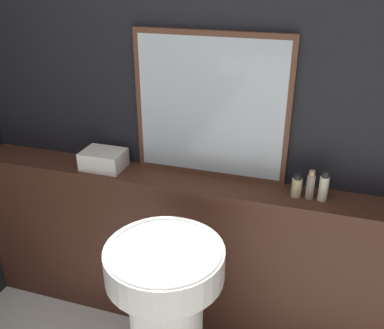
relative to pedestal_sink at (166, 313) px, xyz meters
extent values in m
cube|color=black|center=(-0.04, 0.64, 0.74)|extent=(8.00, 0.06, 2.50)
cube|color=#422319|center=(-0.04, 0.49, -0.05)|extent=(2.45, 0.23, 0.92)
cylinder|color=silver|center=(0.00, 0.00, 0.28)|extent=(0.50, 0.50, 0.14)
torus|color=silver|center=(0.00, 0.00, 0.34)|extent=(0.49, 0.49, 0.02)
cube|color=#563323|center=(0.03, 0.59, 0.77)|extent=(0.77, 0.03, 0.72)
cube|color=#B2BCC6|center=(0.03, 0.58, 0.77)|extent=(0.72, 0.02, 0.67)
cube|color=silver|center=(-0.53, 0.49, 0.46)|extent=(0.22, 0.17, 0.10)
cylinder|color=#C6B284|center=(0.48, 0.49, 0.46)|extent=(0.05, 0.05, 0.09)
cylinder|color=black|center=(0.48, 0.49, 0.51)|extent=(0.03, 0.03, 0.02)
cylinder|color=gray|center=(0.54, 0.49, 0.47)|extent=(0.04, 0.04, 0.12)
cylinder|color=tan|center=(0.54, 0.49, 0.54)|extent=(0.03, 0.03, 0.03)
cylinder|color=beige|center=(0.59, 0.49, 0.47)|extent=(0.04, 0.04, 0.12)
cylinder|color=black|center=(0.59, 0.49, 0.54)|extent=(0.03, 0.03, 0.03)
camera|label=1|loc=(0.54, -1.32, 1.41)|focal=40.00mm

